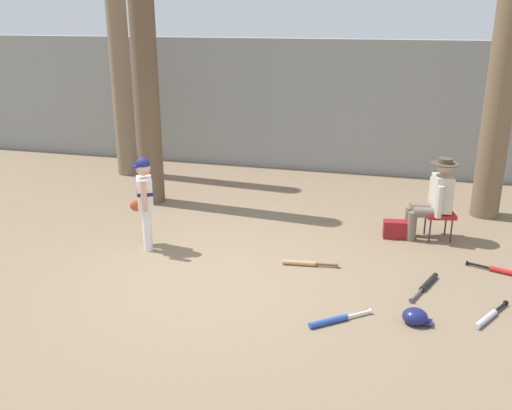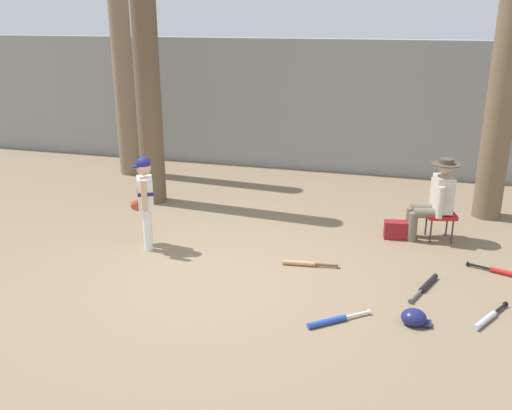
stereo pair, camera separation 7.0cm
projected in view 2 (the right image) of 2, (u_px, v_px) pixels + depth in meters
ground_plane at (208, 281)px, 6.88m from camera, size 60.00×60.00×0.00m
concrete_back_wall at (301, 105)px, 11.57m from camera, size 18.00×0.36×2.65m
tree_near_player at (146, 56)px, 9.04m from camera, size 0.58×0.58×5.49m
tree_behind_spectator at (504, 84)px, 8.41m from camera, size 0.66×0.66×4.89m
young_ballplayer at (145, 197)px, 7.65m from camera, size 0.49×0.53×1.31m
folding_stool at (440, 215)px, 8.06m from camera, size 0.47×0.47×0.41m
seated_spectator at (435, 197)px, 7.97m from camera, size 0.68×0.54×1.20m
handbag_beside_stool at (396, 230)px, 8.16m from camera, size 0.36×0.23×0.26m
tree_far_left at (121, 38)px, 10.69m from camera, size 0.66×0.66×6.09m
bat_wood_tan at (304, 263)px, 7.29m from camera, size 0.72×0.14×0.07m
bat_aluminum_silver at (488, 318)px, 5.97m from camera, size 0.43×0.67×0.07m
bat_red_barrel at (503, 272)px, 7.04m from camera, size 0.70×0.30×0.07m
bat_black_composite at (427, 285)px, 6.71m from camera, size 0.34×0.78×0.07m
bat_blue_youth at (332, 321)px, 5.93m from camera, size 0.63×0.53×0.07m
batting_helmet_navy at (414, 318)px, 5.90m from camera, size 0.32×0.24×0.18m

